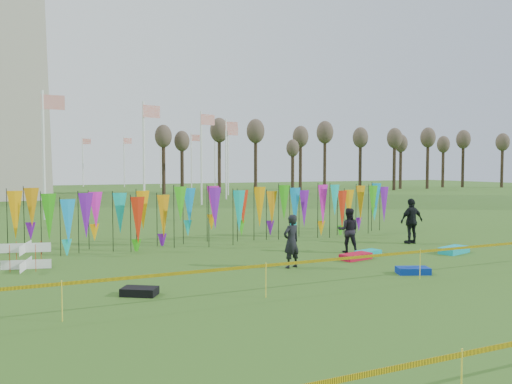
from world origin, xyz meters
name	(u,v)px	position (x,y,z in m)	size (l,w,h in m)	color
ground	(308,279)	(0.00, 0.00, 0.00)	(160.00, 160.00, 0.00)	#315818
banner_row	(227,209)	(0.28, 7.52, 1.46)	(18.64, 0.64, 2.34)	black
caution_tape_near	(327,262)	(-0.22, -1.37, 0.78)	(26.00, 0.02, 0.90)	yellow
tree_line	(350,145)	(32.00, 44.00, 6.17)	(53.92, 1.92, 7.84)	#3B2A1D
box_kite	(26,256)	(-7.64, 4.89, 0.43)	(0.78, 0.78, 0.87)	#B32B0D
person_left	(291,241)	(0.31, 1.63, 0.88)	(0.64, 0.47, 1.75)	black
person_mid	(348,230)	(3.71, 3.32, 0.86)	(0.84, 0.52, 1.72)	black
person_right	(412,221)	(7.46, 4.05, 0.97)	(1.14, 0.65, 1.95)	black
kite_bag_turquoise	(368,253)	(3.96, 2.41, 0.10)	(1.01, 0.50, 0.20)	#0BB2B0
kite_bag_blue	(413,271)	(3.31, -0.73, 0.10)	(0.98, 0.51, 0.21)	#092CA0
kite_bag_red	(356,256)	(3.10, 1.96, 0.11)	(1.19, 0.55, 0.22)	red
kite_bag_black	(140,291)	(-4.93, 0.14, 0.10)	(0.90, 0.52, 0.21)	black
kite_bag_teal	(454,250)	(7.30, 1.50, 0.12)	(1.29, 0.62, 0.25)	#0DAEBD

